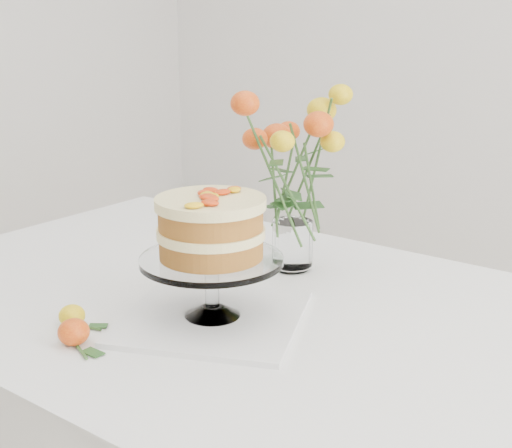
{
  "coord_description": "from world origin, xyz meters",
  "views": [
    {
      "loc": [
        0.79,
        -0.97,
        1.27
      ],
      "look_at": [
        0.02,
        0.05,
        0.89
      ],
      "focal_mm": 50.0,
      "sensor_mm": 36.0,
      "label": 1
    }
  ],
  "objects": [
    {
      "name": "napkin",
      "position": [
        0.04,
        -0.1,
        0.76
      ],
      "size": [
        0.4,
        0.4,
        0.01
      ],
      "primitive_type": "cube",
      "rotation": [
        0.0,
        0.0,
        0.41
      ],
      "color": "white",
      "rests_on": "table"
    },
    {
      "name": "loose_rose_near",
      "position": [
        -0.14,
        -0.26,
        0.77
      ],
      "size": [
        0.08,
        0.05,
        0.04
      ],
      "rotation": [
        0.0,
        0.0,
        0.23
      ],
      "color": "yellow",
      "rests_on": "table"
    },
    {
      "name": "table",
      "position": [
        0.0,
        0.0,
        0.67
      ],
      "size": [
        1.43,
        0.93,
        0.76
      ],
      "color": "tan",
      "rests_on": "ground"
    },
    {
      "name": "stray_petal_c",
      "position": [
        0.02,
        -0.18,
        0.76
      ],
      "size": [
        0.03,
        0.02,
        0.0
      ],
      "primitive_type": "ellipsoid",
      "color": "yellow",
      "rests_on": "table"
    },
    {
      "name": "loose_rose_far",
      "position": [
        -0.08,
        -0.31,
        0.78
      ],
      "size": [
        0.09,
        0.05,
        0.04
      ],
      "rotation": [
        0.0,
        0.0,
        -0.4
      ],
      "color": "red",
      "rests_on": "table"
    },
    {
      "name": "stray_petal_b",
      "position": [
        -0.02,
        -0.14,
        0.76
      ],
      "size": [
        0.03,
        0.02,
        0.0
      ],
      "primitive_type": "ellipsoid",
      "color": "yellow",
      "rests_on": "table"
    },
    {
      "name": "cake_stand",
      "position": [
        0.04,
        -0.1,
        0.91
      ],
      "size": [
        0.25,
        0.25,
        0.22
      ],
      "rotation": [
        0.0,
        0.0,
        0.12
      ],
      "color": "white",
      "rests_on": "napkin"
    },
    {
      "name": "rose_vase",
      "position": [
        -0.0,
        0.2,
        1.0
      ],
      "size": [
        0.34,
        0.34,
        0.42
      ],
      "rotation": [
        0.0,
        0.0,
        0.31
      ],
      "color": "white",
      "rests_on": "table"
    },
    {
      "name": "stray_petal_a",
      "position": [
        -0.12,
        -0.1,
        0.76
      ],
      "size": [
        0.03,
        0.02,
        0.0
      ],
      "primitive_type": "ellipsoid",
      "color": "yellow",
      "rests_on": "table"
    }
  ]
}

